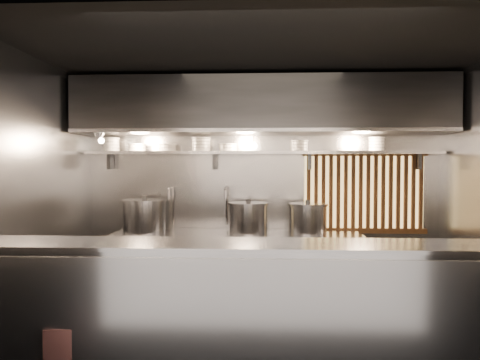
# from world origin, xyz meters

# --- Properties ---
(floor) EXTENTS (4.50, 4.50, 0.00)m
(floor) POSITION_xyz_m (0.00, 0.00, 0.00)
(floor) COLOR black
(floor) RESTS_ON ground
(ceiling) EXTENTS (4.50, 4.50, 0.00)m
(ceiling) POSITION_xyz_m (0.00, 0.00, 2.80)
(ceiling) COLOR black
(ceiling) RESTS_ON wall_back
(wall_back) EXTENTS (4.50, 0.00, 4.50)m
(wall_back) POSITION_xyz_m (0.00, 1.50, 1.40)
(wall_back) COLOR gray
(wall_back) RESTS_ON floor
(wall_left) EXTENTS (0.00, 3.00, 3.00)m
(wall_left) POSITION_xyz_m (-2.25, 0.00, 1.40)
(wall_left) COLOR gray
(wall_left) RESTS_ON floor
(serving_counter) EXTENTS (4.50, 0.56, 1.13)m
(serving_counter) POSITION_xyz_m (0.00, -0.96, 0.57)
(serving_counter) COLOR gray
(serving_counter) RESTS_ON floor
(cooking_bench) EXTENTS (3.00, 0.70, 0.90)m
(cooking_bench) POSITION_xyz_m (-0.30, 1.13, 0.45)
(cooking_bench) COLOR gray
(cooking_bench) RESTS_ON floor
(bowl_shelf) EXTENTS (4.40, 0.34, 0.04)m
(bowl_shelf) POSITION_xyz_m (0.00, 1.32, 1.88)
(bowl_shelf) COLOR gray
(bowl_shelf) RESTS_ON wall_back
(exhaust_hood) EXTENTS (4.40, 0.81, 0.65)m
(exhaust_hood) POSITION_xyz_m (0.00, 1.10, 2.42)
(exhaust_hood) COLOR #2D2D30
(exhaust_hood) RESTS_ON ceiling
(wood_screen) EXTENTS (1.56, 0.09, 1.04)m
(wood_screen) POSITION_xyz_m (1.30, 1.45, 1.38)
(wood_screen) COLOR #EABE69
(wood_screen) RESTS_ON wall_back
(faucet_left) EXTENTS (0.04, 0.30, 0.50)m
(faucet_left) POSITION_xyz_m (-1.15, 1.37, 1.31)
(faucet_left) COLOR silver
(faucet_left) RESTS_ON wall_back
(faucet_right) EXTENTS (0.04, 0.30, 0.50)m
(faucet_right) POSITION_xyz_m (-0.45, 1.37, 1.31)
(faucet_right) COLOR silver
(faucet_right) RESTS_ON wall_back
(heat_lamp) EXTENTS (0.25, 0.35, 0.20)m
(heat_lamp) POSITION_xyz_m (-1.90, 0.85, 2.07)
(heat_lamp) COLOR gray
(heat_lamp) RESTS_ON exhaust_hood
(pendant_bulb) EXTENTS (0.09, 0.09, 0.19)m
(pendant_bulb) POSITION_xyz_m (-0.10, 1.20, 1.96)
(pendant_bulb) COLOR #2D2D30
(pendant_bulb) RESTS_ON exhaust_hood
(stock_pot_left) EXTENTS (0.55, 0.55, 0.44)m
(stock_pot_left) POSITION_xyz_m (-1.44, 1.10, 1.10)
(stock_pot_left) COLOR gray
(stock_pot_left) RESTS_ON cooking_bench
(stock_pot_mid) EXTENTS (0.64, 0.64, 0.41)m
(stock_pot_mid) POSITION_xyz_m (-0.16, 1.10, 1.09)
(stock_pot_mid) COLOR gray
(stock_pot_mid) RESTS_ON cooking_bench
(stock_pot_right) EXTENTS (0.58, 0.58, 0.40)m
(stock_pot_right) POSITION_xyz_m (0.56, 1.11, 1.08)
(stock_pot_right) COLOR gray
(stock_pot_right) RESTS_ON cooking_bench
(red_placard) EXTENTS (0.28, 0.06, 0.38)m
(red_placard) POSITION_xyz_m (-1.46, -1.22, 0.33)
(red_placard) COLOR red
(red_placard) RESTS_ON serving_counter
(bowl_stack_0) EXTENTS (0.21, 0.21, 0.17)m
(bowl_stack_0) POSITION_xyz_m (-1.91, 1.32, 1.98)
(bowl_stack_0) COLOR white
(bowl_stack_0) RESTS_ON bowl_shelf
(bowl_stack_1) EXTENTS (0.23, 0.23, 0.09)m
(bowl_stack_1) POSITION_xyz_m (-1.58, 1.32, 1.95)
(bowl_stack_1) COLOR white
(bowl_stack_1) RESTS_ON bowl_shelf
(bowl_stack_2) EXTENTS (0.23, 0.23, 0.09)m
(bowl_stack_2) POSITION_xyz_m (-1.19, 1.32, 1.95)
(bowl_stack_2) COLOR white
(bowl_stack_2) RESTS_ON bowl_shelf
(bowl_stack_3) EXTENTS (0.25, 0.25, 0.17)m
(bowl_stack_3) POSITION_xyz_m (-0.76, 1.32, 1.98)
(bowl_stack_3) COLOR white
(bowl_stack_3) RESTS_ON bowl_shelf
(bowl_stack_4) EXTENTS (0.24, 0.24, 0.09)m
(bowl_stack_4) POSITION_xyz_m (-0.42, 1.32, 1.95)
(bowl_stack_4) COLOR white
(bowl_stack_4) RESTS_ON bowl_shelf
(bowl_stack_5) EXTENTS (0.21, 0.21, 0.13)m
(bowl_stack_5) POSITION_xyz_m (0.47, 1.32, 1.97)
(bowl_stack_5) COLOR white
(bowl_stack_5) RESTS_ON bowl_shelf
(bowl_stack_6) EXTENTS (0.20, 0.20, 0.17)m
(bowl_stack_6) POSITION_xyz_m (1.42, 1.32, 1.99)
(bowl_stack_6) COLOR white
(bowl_stack_6) RESTS_ON bowl_shelf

